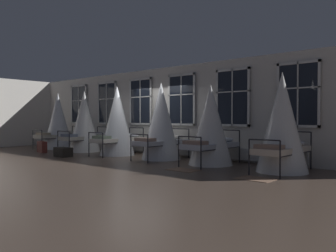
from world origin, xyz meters
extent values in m
plane|color=#4C3D33|center=(0.00, 0.00, 0.00)|extent=(29.11, 29.11, 0.00)
cube|color=silver|center=(0.00, 1.37, 1.60)|extent=(15.55, 0.10, 3.20)
cube|color=black|center=(-5.11, 1.26, 1.99)|extent=(1.19, 0.02, 1.81)
cube|color=silver|center=(-5.11, 1.26, 1.13)|extent=(1.19, 0.06, 0.07)
cube|color=silver|center=(-5.11, 1.26, 2.86)|extent=(1.19, 0.06, 0.07)
cube|color=silver|center=(-5.67, 1.26, 1.99)|extent=(0.07, 0.06, 1.81)
cube|color=silver|center=(-4.54, 1.26, 1.99)|extent=(0.07, 0.06, 1.81)
cube|color=silver|center=(-5.11, 1.26, 1.99)|extent=(0.04, 0.06, 1.81)
cube|color=silver|center=(-5.11, 1.26, 2.18)|extent=(1.19, 0.06, 0.04)
cube|color=black|center=(-3.06, 1.26, 1.99)|extent=(1.19, 0.02, 1.81)
cube|color=silver|center=(-3.06, 1.26, 1.13)|extent=(1.19, 0.06, 0.07)
cube|color=silver|center=(-3.06, 1.26, 2.86)|extent=(1.19, 0.06, 0.07)
cube|color=silver|center=(-3.63, 1.26, 1.99)|extent=(0.07, 0.06, 1.81)
cube|color=silver|center=(-2.50, 1.26, 1.99)|extent=(0.07, 0.06, 1.81)
cube|color=silver|center=(-3.06, 1.26, 1.99)|extent=(0.04, 0.06, 1.81)
cube|color=silver|center=(-3.06, 1.26, 2.18)|extent=(1.19, 0.06, 0.04)
cube|color=black|center=(-1.02, 1.26, 1.99)|extent=(1.19, 0.02, 1.81)
cube|color=silver|center=(-1.02, 1.26, 1.13)|extent=(1.19, 0.06, 0.07)
cube|color=silver|center=(-1.02, 1.26, 2.86)|extent=(1.19, 0.06, 0.07)
cube|color=silver|center=(-1.58, 1.26, 1.99)|extent=(0.07, 0.06, 1.81)
cube|color=silver|center=(-0.46, 1.26, 1.99)|extent=(0.07, 0.06, 1.81)
cube|color=silver|center=(-1.02, 1.26, 1.99)|extent=(0.04, 0.06, 1.81)
cube|color=silver|center=(-1.02, 1.26, 2.18)|extent=(1.19, 0.06, 0.04)
cube|color=black|center=(1.02, 1.26, 1.99)|extent=(1.19, 0.02, 1.81)
cube|color=silver|center=(1.02, 1.26, 1.13)|extent=(1.19, 0.06, 0.07)
cube|color=silver|center=(1.02, 1.26, 2.86)|extent=(1.19, 0.06, 0.07)
cube|color=silver|center=(0.46, 1.26, 1.99)|extent=(0.07, 0.06, 1.81)
cube|color=silver|center=(1.58, 1.26, 1.99)|extent=(0.07, 0.06, 1.81)
cube|color=silver|center=(1.02, 1.26, 1.99)|extent=(0.04, 0.06, 1.81)
cube|color=silver|center=(1.02, 1.26, 2.18)|extent=(1.19, 0.06, 0.04)
cube|color=black|center=(3.06, 1.26, 1.99)|extent=(1.19, 0.02, 1.81)
cube|color=silver|center=(3.06, 1.26, 1.13)|extent=(1.19, 0.06, 0.07)
cube|color=silver|center=(3.06, 1.26, 2.86)|extent=(1.19, 0.06, 0.07)
cube|color=silver|center=(2.50, 1.26, 1.99)|extent=(0.07, 0.06, 1.81)
cube|color=silver|center=(3.63, 1.26, 1.99)|extent=(0.07, 0.06, 1.81)
cube|color=silver|center=(3.06, 1.26, 1.99)|extent=(0.04, 0.06, 1.81)
cube|color=silver|center=(3.06, 1.26, 2.18)|extent=(1.19, 0.06, 0.04)
cube|color=black|center=(5.11, 1.26, 1.99)|extent=(1.19, 0.02, 1.81)
cube|color=silver|center=(5.11, 1.26, 1.13)|extent=(1.19, 0.06, 0.07)
cube|color=silver|center=(5.11, 1.26, 2.86)|extent=(1.19, 0.06, 0.07)
cube|color=silver|center=(4.54, 1.26, 1.99)|extent=(0.07, 0.06, 1.81)
cube|color=silver|center=(5.67, 1.26, 1.99)|extent=(0.07, 0.06, 1.81)
cube|color=silver|center=(5.11, 1.26, 1.99)|extent=(0.04, 0.06, 1.81)
cube|color=silver|center=(5.11, 1.26, 2.18)|extent=(1.19, 0.06, 0.04)
cube|color=silver|center=(0.00, 1.24, 0.25)|extent=(10.81, 0.10, 0.36)
cylinder|color=black|center=(-5.49, 1.15, 0.49)|extent=(0.04, 0.04, 0.98)
cylinder|color=black|center=(-4.73, 1.14, 0.49)|extent=(0.04, 0.04, 0.98)
cylinder|color=black|center=(-5.51, -0.81, 0.42)|extent=(0.04, 0.04, 0.85)
cylinder|color=black|center=(-4.75, -0.81, 0.42)|extent=(0.04, 0.04, 0.85)
cylinder|color=black|center=(-5.50, 0.17, 0.48)|extent=(0.05, 1.96, 0.03)
cylinder|color=black|center=(-4.74, 0.16, 0.48)|extent=(0.05, 1.96, 0.03)
cylinder|color=black|center=(-5.11, 1.15, 0.98)|extent=(0.76, 0.04, 0.03)
cylinder|color=black|center=(-5.13, -0.81, 0.85)|extent=(0.76, 0.04, 0.03)
cube|color=#B7B2A3|center=(-5.12, 0.17, 0.56)|extent=(0.80, 1.99, 0.15)
ellipsoid|color=#B7B2A3|center=(-5.11, 0.91, 0.70)|extent=(0.59, 0.41, 0.14)
cube|color=tan|center=(-5.13, -0.55, 0.68)|extent=(0.63, 0.37, 0.10)
cone|color=white|center=(-5.12, 0.17, 1.24)|extent=(1.28, 1.28, 2.48)
cylinder|color=black|center=(-3.51, 1.10, 0.49)|extent=(0.04, 0.04, 0.98)
cylinder|color=black|center=(-2.75, 1.11, 0.49)|extent=(0.04, 0.04, 0.98)
cylinder|color=black|center=(-3.46, -0.86, 0.42)|extent=(0.04, 0.04, 0.85)
cylinder|color=black|center=(-2.71, -0.84, 0.42)|extent=(0.04, 0.04, 0.85)
cylinder|color=black|center=(-3.49, 0.12, 0.48)|extent=(0.08, 1.96, 0.03)
cylinder|color=black|center=(-2.73, 0.14, 0.48)|extent=(0.08, 1.96, 0.03)
cylinder|color=black|center=(-3.13, 1.11, 0.98)|extent=(0.76, 0.05, 0.03)
cylinder|color=black|center=(-3.08, -0.85, 0.85)|extent=(0.76, 0.05, 0.03)
cube|color=#B7B2A3|center=(-3.11, 0.13, 0.56)|extent=(0.83, 2.00, 0.15)
ellipsoid|color=silver|center=(-3.13, 0.87, 0.70)|extent=(0.60, 0.41, 0.14)
cube|color=slate|center=(-3.09, -0.59, 0.68)|extent=(0.64, 0.38, 0.10)
cone|color=white|center=(-3.11, 0.13, 1.24)|extent=(1.28, 1.28, 2.47)
cylinder|color=black|center=(-1.45, 1.08, 0.49)|extent=(0.04, 0.04, 0.98)
cylinder|color=black|center=(-0.70, 1.08, 0.49)|extent=(0.04, 0.04, 0.98)
cylinder|color=black|center=(-1.43, -0.88, 0.42)|extent=(0.04, 0.04, 0.85)
cylinder|color=black|center=(-0.67, -0.87, 0.42)|extent=(0.04, 0.04, 0.85)
cylinder|color=black|center=(-1.44, 0.10, 0.48)|extent=(0.06, 1.96, 0.03)
cylinder|color=black|center=(-0.68, 0.11, 0.48)|extent=(0.06, 1.96, 0.03)
cylinder|color=black|center=(-1.08, 1.08, 0.98)|extent=(0.76, 0.04, 0.03)
cylinder|color=black|center=(-1.05, -0.88, 0.85)|extent=(0.76, 0.04, 0.03)
cube|color=silver|center=(-1.06, 0.10, 0.56)|extent=(0.80, 1.99, 0.15)
ellipsoid|color=silver|center=(-1.07, 0.84, 0.70)|extent=(0.59, 0.41, 0.14)
cube|color=slate|center=(-1.05, -0.62, 0.68)|extent=(0.63, 0.37, 0.10)
cone|color=white|center=(-1.06, 0.10, 1.27)|extent=(1.28, 1.28, 2.54)
cylinder|color=black|center=(0.68, 1.16, 0.49)|extent=(0.04, 0.04, 0.98)
cylinder|color=black|center=(1.44, 1.14, 0.49)|extent=(0.04, 0.04, 0.98)
cylinder|color=black|center=(0.63, -0.80, 0.42)|extent=(0.04, 0.04, 0.85)
cylinder|color=black|center=(1.39, -0.82, 0.42)|extent=(0.04, 0.04, 0.85)
cylinder|color=black|center=(0.66, 0.18, 0.48)|extent=(0.08, 1.96, 0.03)
cylinder|color=black|center=(1.41, 0.16, 0.48)|extent=(0.08, 1.96, 0.03)
cylinder|color=black|center=(1.06, 1.15, 0.98)|extent=(0.76, 0.05, 0.03)
cylinder|color=black|center=(1.01, -0.81, 0.85)|extent=(0.76, 0.05, 0.03)
cube|color=silver|center=(1.04, 0.17, 0.56)|extent=(0.83, 2.00, 0.15)
ellipsoid|color=silver|center=(1.05, 0.91, 0.70)|extent=(0.60, 0.41, 0.14)
cube|color=gray|center=(1.02, -0.55, 0.68)|extent=(0.64, 0.37, 0.10)
cone|color=white|center=(1.04, 0.17, 1.26)|extent=(1.28, 1.28, 2.52)
cylinder|color=black|center=(2.65, 1.10, 0.49)|extent=(0.04, 0.04, 0.98)
cylinder|color=black|center=(3.41, 1.09, 0.49)|extent=(0.04, 0.04, 0.98)
cylinder|color=black|center=(2.62, -0.86, 0.42)|extent=(0.04, 0.04, 0.85)
cylinder|color=black|center=(3.38, -0.87, 0.42)|extent=(0.04, 0.04, 0.85)
cylinder|color=black|center=(2.63, 0.12, 0.48)|extent=(0.06, 1.96, 0.03)
cylinder|color=black|center=(3.39, 0.11, 0.48)|extent=(0.06, 1.96, 0.03)
cylinder|color=black|center=(3.03, 1.09, 0.98)|extent=(0.76, 0.04, 0.03)
cylinder|color=black|center=(3.00, -0.86, 0.85)|extent=(0.76, 0.04, 0.03)
cube|color=silver|center=(3.01, 0.11, 0.56)|extent=(0.81, 1.99, 0.15)
ellipsoid|color=silver|center=(3.03, 0.85, 0.70)|extent=(0.59, 0.41, 0.14)
cube|color=gray|center=(3.00, -0.60, 0.68)|extent=(0.64, 0.37, 0.10)
cone|color=white|center=(3.01, 0.11, 1.17)|extent=(1.28, 1.28, 2.33)
cylinder|color=black|center=(4.76, 1.12, 0.49)|extent=(0.04, 0.04, 0.98)
cylinder|color=black|center=(5.52, 1.11, 0.49)|extent=(0.04, 0.04, 0.98)
cylinder|color=black|center=(4.74, -0.84, 0.42)|extent=(0.04, 0.04, 0.85)
cylinder|color=black|center=(5.50, -0.84, 0.42)|extent=(0.04, 0.04, 0.85)
cylinder|color=black|center=(4.75, 0.14, 0.48)|extent=(0.05, 1.96, 0.03)
cylinder|color=black|center=(5.51, 0.13, 0.48)|extent=(0.05, 1.96, 0.03)
cylinder|color=black|center=(5.14, 1.12, 0.98)|extent=(0.76, 0.04, 0.03)
cylinder|color=black|center=(5.12, -0.84, 0.85)|extent=(0.76, 0.04, 0.03)
cube|color=beige|center=(5.13, 0.14, 0.56)|extent=(0.79, 1.98, 0.15)
ellipsoid|color=silver|center=(5.13, 0.88, 0.70)|extent=(0.59, 0.40, 0.14)
cube|color=gray|center=(5.12, -0.58, 0.68)|extent=(0.63, 0.36, 0.10)
cone|color=white|center=(5.13, 0.14, 1.25)|extent=(1.28, 1.28, 2.51)
cube|color=brown|center=(3.06, -1.22, 0.01)|extent=(0.81, 0.57, 0.01)
cube|color=brown|center=(5.11, -1.22, 0.01)|extent=(0.81, 0.58, 0.01)
cube|color=#5B231E|center=(-4.02, -1.22, 0.22)|extent=(0.58, 0.27, 0.44)
cube|color=tan|center=(-4.00, -1.12, 0.22)|extent=(0.50, 0.08, 0.03)
torus|color=#5B231E|center=(-4.02, -1.22, 0.46)|extent=(0.16, 0.16, 0.02)
cube|color=black|center=(-2.04, -1.52, 0.17)|extent=(0.66, 0.42, 0.33)
camera|label=1|loc=(8.63, -8.25, 1.34)|focal=37.08mm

